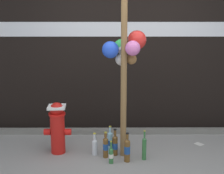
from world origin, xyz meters
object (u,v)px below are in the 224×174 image
(memorial_post, at_px, (125,40))
(bottle_5, at_px, (95,146))
(bottle_2, at_px, (144,148))
(fire_hydrant, at_px, (57,127))
(bottle_0, at_px, (106,147))
(bottle_6, at_px, (111,155))
(bottle_4, at_px, (110,142))
(bottle_1, at_px, (127,150))
(bottle_3, at_px, (115,145))

(memorial_post, bearing_deg, bottle_5, -174.41)
(bottle_2, bearing_deg, fire_hydrant, 168.87)
(bottle_0, bearing_deg, bottle_6, -66.94)
(bottle_4, xyz_separation_m, bottle_6, (0.01, -0.34, -0.05))
(memorial_post, height_order, bottle_0, memorial_post)
(bottle_0, relative_size, bottle_6, 1.18)
(fire_hydrant, height_order, bottle_2, fire_hydrant)
(bottle_1, bearing_deg, bottle_3, 127.89)
(fire_hydrant, relative_size, bottle_1, 1.83)
(bottle_6, bearing_deg, bottle_1, 13.07)
(memorial_post, height_order, bottle_5, memorial_post)
(bottle_3, distance_m, bottle_5, 0.29)
(memorial_post, distance_m, bottle_2, 1.50)
(bottle_1, xyz_separation_m, bottle_2, (0.24, 0.06, 0.00))
(memorial_post, xyz_separation_m, bottle_1, (0.03, -0.26, -1.46))
(bottle_1, relative_size, bottle_2, 0.97)
(bottle_0, distance_m, bottle_6, 0.20)
(memorial_post, relative_size, bottle_5, 8.41)
(bottle_5, bearing_deg, bottle_1, -25.42)
(bottle_6, bearing_deg, fire_hydrant, 155.59)
(bottle_0, bearing_deg, bottle_2, -7.70)
(memorial_post, relative_size, bottle_0, 7.32)
(memorial_post, distance_m, bottle_0, 1.50)
(fire_hydrant, relative_size, bottle_3, 1.94)
(fire_hydrant, height_order, bottle_5, fire_hydrant)
(fire_hydrant, xyz_separation_m, bottle_5, (0.53, -0.08, -0.26))
(memorial_post, relative_size, fire_hydrant, 3.66)
(bottle_5, xyz_separation_m, bottle_6, (0.23, -0.26, -0.02))
(fire_hydrant, distance_m, bottle_0, 0.75)
(bottle_6, bearing_deg, bottle_5, 131.41)
(bottle_0, xyz_separation_m, bottle_6, (0.08, -0.18, -0.04))
(bottle_5, relative_size, bottle_6, 1.03)
(bottle_1, xyz_separation_m, bottle_3, (-0.16, 0.21, -0.02))
(bottle_5, bearing_deg, bottle_6, -48.59)
(memorial_post, distance_m, fire_hydrant, 1.56)
(bottle_2, bearing_deg, bottle_6, -166.72)
(bottle_0, height_order, bottle_4, bottle_4)
(bottle_0, distance_m, bottle_5, 0.18)
(memorial_post, height_order, bottle_2, memorial_post)
(bottle_1, xyz_separation_m, bottle_4, (-0.23, 0.29, -0.00))
(bottle_3, bearing_deg, bottle_0, -149.33)
(bottle_5, bearing_deg, bottle_0, -28.59)
(bottle_6, bearing_deg, bottle_4, 92.41)
(memorial_post, height_order, fire_hydrant, memorial_post)
(bottle_4, xyz_separation_m, bottle_5, (-0.22, -0.07, -0.03))
(bottle_4, bearing_deg, bottle_0, -111.25)
(bottle_0, distance_m, bottle_4, 0.17)
(bottle_3, xyz_separation_m, bottle_5, (-0.29, 0.01, -0.02))
(bottle_2, relative_size, bottle_4, 1.05)
(bottle_0, xyz_separation_m, bottle_2, (0.53, -0.07, 0.01))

